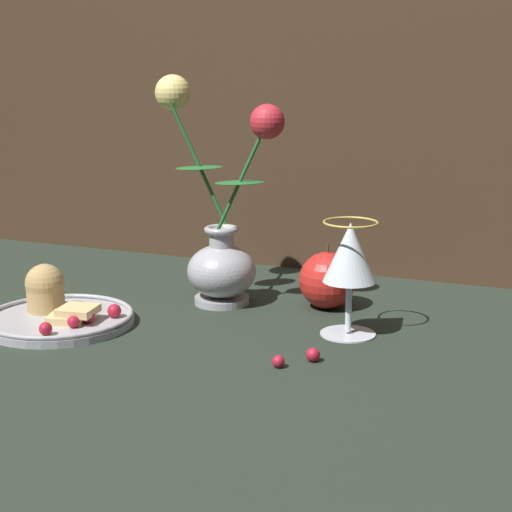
{
  "coord_description": "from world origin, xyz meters",
  "views": [
    {
      "loc": [
        0.42,
        -0.99,
        0.35
      ],
      "look_at": [
        0.02,
        -0.02,
        0.1
      ],
      "focal_mm": 60.0,
      "sensor_mm": 36.0,
      "label": 1
    }
  ],
  "objects_px": {
    "plate_with_pastries": "(57,311)",
    "wine_glass": "(350,258)",
    "vase": "(219,234)",
    "apple_beside_vase": "(327,280)"
  },
  "relations": [
    {
      "from": "plate_with_pastries",
      "to": "apple_beside_vase",
      "type": "distance_m",
      "value": 0.37
    },
    {
      "from": "vase",
      "to": "wine_glass",
      "type": "relative_size",
      "value": 2.18
    },
    {
      "from": "wine_glass",
      "to": "apple_beside_vase",
      "type": "bearing_deg",
      "value": 120.62
    },
    {
      "from": "vase",
      "to": "plate_with_pastries",
      "type": "distance_m",
      "value": 0.25
    },
    {
      "from": "vase",
      "to": "apple_beside_vase",
      "type": "bearing_deg",
      "value": 13.17
    },
    {
      "from": "apple_beside_vase",
      "to": "plate_with_pastries",
      "type": "bearing_deg",
      "value": -146.48
    },
    {
      "from": "vase",
      "to": "wine_glass",
      "type": "distance_m",
      "value": 0.22
    },
    {
      "from": "plate_with_pastries",
      "to": "wine_glass",
      "type": "height_order",
      "value": "wine_glass"
    },
    {
      "from": "vase",
      "to": "plate_with_pastries",
      "type": "relative_size",
      "value": 1.63
    },
    {
      "from": "plate_with_pastries",
      "to": "wine_glass",
      "type": "bearing_deg",
      "value": 15.31
    }
  ]
}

